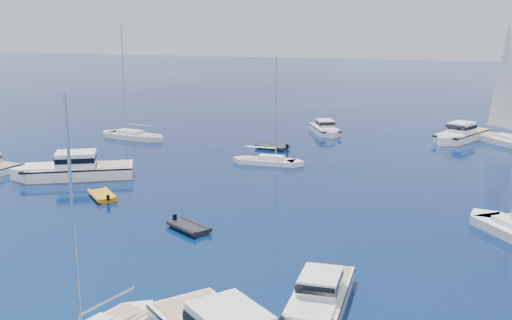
# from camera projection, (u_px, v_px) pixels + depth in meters

# --- Properties ---
(ground) EXTENTS (400.00, 400.00, 0.00)m
(ground) POSITION_uv_depth(u_px,v_px,m) (107.00, 294.00, 34.47)
(ground) COLOR navy
(ground) RESTS_ON ground
(motor_cruiser_near) EXTENTS (2.93, 8.92, 2.33)m
(motor_cruiser_near) POSITION_uv_depth(u_px,v_px,m) (319.00, 307.00, 32.90)
(motor_cruiser_near) COLOR silver
(motor_cruiser_near) RESTS_ON ground
(motor_cruiser_centre) EXTENTS (12.43, 8.82, 3.17)m
(motor_cruiser_centre) POSITION_uv_depth(u_px,v_px,m) (75.00, 177.00, 59.47)
(motor_cruiser_centre) COLOR white
(motor_cruiser_centre) RESTS_ON ground
(motor_cruiser_distant) EXTENTS (7.63, 11.15, 2.83)m
(motor_cruiser_distant) POSITION_uv_depth(u_px,v_px,m) (460.00, 140.00, 77.39)
(motor_cruiser_distant) COLOR white
(motor_cruiser_distant) RESTS_ON ground
(motor_cruiser_horizon) EXTENTS (6.02, 8.75, 2.22)m
(motor_cruiser_horizon) POSITION_uv_depth(u_px,v_px,m) (325.00, 133.00, 82.11)
(motor_cruiser_horizon) COLOR white
(motor_cruiser_horizon) RESTS_ON ground
(sailboat_centre) EXTENTS (7.96, 2.25, 11.62)m
(sailboat_centre) POSITION_uv_depth(u_px,v_px,m) (268.00, 164.00, 64.87)
(sailboat_centre) COLOR white
(sailboat_centre) RESTS_ON ground
(sailboat_sails_r) EXTENTS (9.18, 10.20, 16.05)m
(sailboat_sails_r) POSITION_uv_depth(u_px,v_px,m) (505.00, 144.00, 75.11)
(sailboat_sails_r) COLOR white
(sailboat_sails_r) RESTS_ON ground
(sailboat_far_l) EXTENTS (10.11, 4.35, 14.41)m
(sailboat_far_l) POSITION_uv_depth(u_px,v_px,m) (132.00, 139.00, 78.41)
(sailboat_far_l) COLOR silver
(sailboat_far_l) RESTS_ON ground
(tender_yellow) EXTENTS (4.11, 4.12, 0.95)m
(tender_yellow) POSITION_uv_depth(u_px,v_px,m) (102.00, 198.00, 52.75)
(tender_yellow) COLOR orange
(tender_yellow) RESTS_ON ground
(tender_grey_near) EXTENTS (4.12, 3.62, 0.95)m
(tender_grey_near) POSITION_uv_depth(u_px,v_px,m) (189.00, 230.00, 44.81)
(tender_grey_near) COLOR black
(tender_grey_near) RESTS_ON ground
(tender_grey_far) EXTENTS (4.28, 2.99, 0.95)m
(tender_grey_far) POSITION_uv_depth(u_px,v_px,m) (272.00, 149.00, 72.40)
(tender_grey_far) COLOR black
(tender_grey_far) RESTS_ON ground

